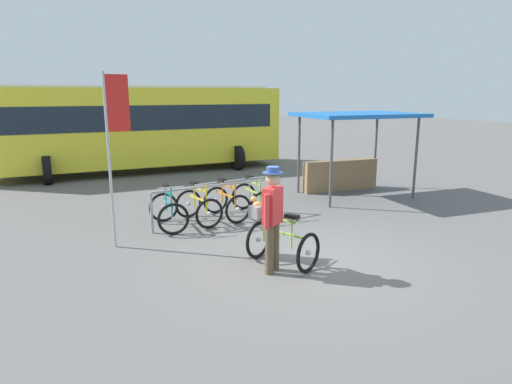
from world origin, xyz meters
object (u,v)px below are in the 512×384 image
racked_bike_lime (253,199)px  racked_bike_orange (227,203)px  person_with_featured_bike (273,215)px  banner_flag (114,127)px  racked_bike_teal (168,211)px  bus_distant (142,123)px  market_stall (349,145)px  featured_bicycle (276,236)px  racked_bike_yellow (198,207)px

racked_bike_lime → racked_bike_orange: bearing=179.3°
person_with_featured_bike → banner_flag: (-1.70, 2.55, 1.28)m
racked_bike_lime → banner_flag: 3.80m
racked_bike_lime → person_with_featured_bike: bearing=-116.4°
racked_bike_teal → person_with_featured_bike: person_with_featured_bike is taller
bus_distant → market_stall: 7.80m
racked_bike_orange → banner_flag: 3.22m
banner_flag → market_stall: bearing=9.0°
racked_bike_teal → featured_bicycle: featured_bicycle is taller
racked_bike_yellow → person_with_featured_bike: (-0.16, -3.15, 0.58)m
racked_bike_orange → racked_bike_lime: size_ratio=0.98×
racked_bike_yellow → market_stall: market_stall is taller
racked_bike_yellow → bus_distant: size_ratio=0.11×
racked_bike_orange → banner_flag: (-2.56, -0.59, 1.86)m
racked_bike_teal → racked_bike_orange: (1.40, -0.02, -0.00)m
racked_bike_teal → banner_flag: 2.28m
market_stall → banner_flag: banner_flag is taller
racked_bike_teal → bus_distant: bearing=75.8°
banner_flag → racked_bike_lime: bearing=10.1°
racked_bike_yellow → racked_bike_lime: size_ratio=0.96×
racked_bike_yellow → racked_bike_orange: size_ratio=0.98×
banner_flag → racked_bike_orange: bearing=13.0°
bus_distant → racked_bike_lime: bearing=-88.0°
racked_bike_lime → person_with_featured_bike: person_with_featured_bike is taller
racked_bike_lime → racked_bike_yellow: bearing=179.3°
market_stall → racked_bike_lime: bearing=-172.0°
racked_bike_teal → racked_bike_yellow: bearing=-0.7°
racked_bike_teal → person_with_featured_bike: 3.26m
racked_bike_teal → featured_bicycle: bearing=-74.3°
market_stall → racked_bike_yellow: bearing=-174.5°
racked_bike_teal → banner_flag: size_ratio=0.37×
racked_bike_orange → market_stall: 4.36m
racked_bike_orange → market_stall: bearing=6.5°
racked_bike_yellow → person_with_featured_bike: 3.21m
racked_bike_teal → racked_bike_lime: bearing=-0.7°
racked_bike_yellow → racked_bike_teal: bearing=179.3°
person_with_featured_bike → racked_bike_yellow: bearing=87.1°
bus_distant → racked_bike_orange: bearing=-93.4°
bus_distant → banner_flag: bearing=-110.8°
racked_bike_teal → racked_bike_yellow: same height
person_with_featured_bike → bus_distant: 10.55m
racked_bike_teal → racked_bike_orange: size_ratio=1.05×
featured_bicycle → racked_bike_orange: bearing=78.4°
racked_bike_yellow → racked_bike_lime: same height
bus_distant → person_with_featured_bike: bearing=-97.1°
racked_bike_yellow → market_stall: 5.04m
racked_bike_orange → bus_distant: size_ratio=0.11×
racked_bike_yellow → racked_bike_orange: 0.70m
racked_bike_yellow → bus_distant: 7.50m
racked_bike_yellow → bus_distant: bus_distant is taller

